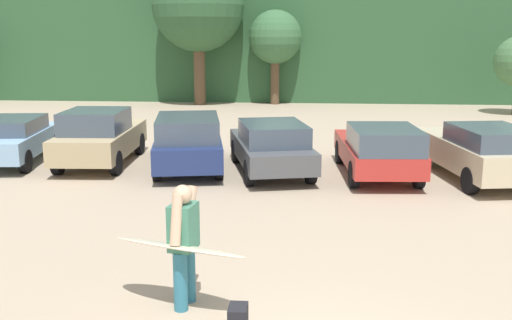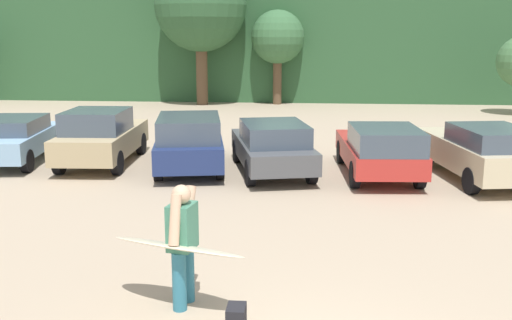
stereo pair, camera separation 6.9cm
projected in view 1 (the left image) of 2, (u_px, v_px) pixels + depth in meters
The scene contains 11 objects.
hillside_ridge at pixel (306, 45), 38.59m from camera, with size 108.00×12.00×6.15m, color #2D5633.
tree_ridge_back at pixel (198, 6), 31.67m from camera, with size 4.88×4.88×7.69m.
tree_center_left at pixel (275, 38), 32.24m from camera, with size 2.87×2.87×5.05m.
parked_car_sky_blue at pixel (12, 139), 18.07m from camera, with size 2.31×4.41×1.38m.
parked_car_tan at pixel (100, 136), 17.83m from camera, with size 2.01×4.50×1.68m.
parked_car_navy at pixel (188, 141), 17.26m from camera, with size 2.65×5.03×1.59m.
parked_car_dark_gray at pixel (271, 146), 16.76m from camera, with size 2.76×4.72×1.46m.
parked_car_red at pixel (379, 149), 16.26m from camera, with size 2.10×4.56×1.49m.
parked_car_champagne at pixel (479, 150), 15.97m from camera, with size 2.53×4.89×1.53m.
person_adult at pixel (184, 239), 8.53m from camera, with size 0.41×0.85×1.81m.
surfboard_cream at pixel (179, 247), 8.44m from camera, with size 2.15×1.22×0.24m.
Camera 1 is at (-0.06, -6.13, 3.90)m, focal length 42.21 mm.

